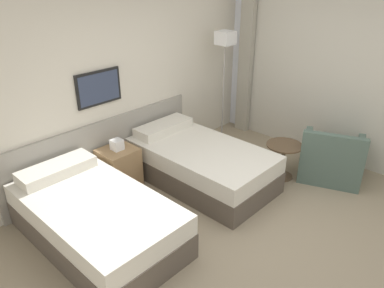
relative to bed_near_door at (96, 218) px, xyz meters
The scene contains 9 objects.
ground_plane 1.79m from the bed_near_door, 41.94° to the right, with size 16.00×16.00×0.00m, color gray.
wall_headboard 1.94m from the bed_near_door, 38.94° to the left, with size 10.00×0.10×2.70m.
wall_window 4.00m from the bed_near_door, 18.54° to the right, with size 0.21×4.69×2.70m.
bed_near_door is the anchor object (origin of this frame).
bed_near_window 1.69m from the bed_near_door, ahead, with size 1.10×1.97×0.66m.
nightstand 1.10m from the bed_near_door, 40.10° to the left, with size 0.46×0.44×0.69m.
floor_lamp 3.18m from the bed_near_door, 11.27° to the left, with size 0.24×0.24×1.84m.
side_table 2.68m from the bed_near_door, 16.65° to the right, with size 0.50×0.50×0.51m.
armchair 3.29m from the bed_near_door, 22.52° to the right, with size 1.01×1.04×0.78m.
Camera 1 is at (-2.98, -1.83, 2.78)m, focal length 35.00 mm.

